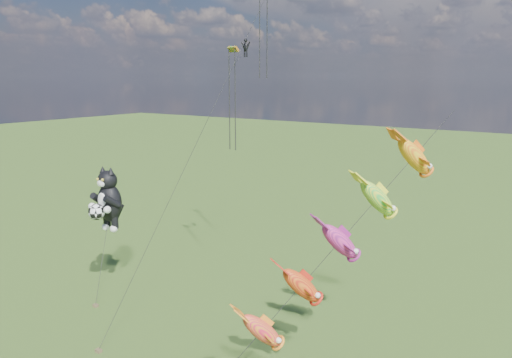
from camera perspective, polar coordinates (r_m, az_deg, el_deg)
The scene contains 4 objects.
ground at distance 43.49m, azimuth -22.09°, elevation -12.96°, with size 300.00×300.00×0.00m, color #224210.
cat_kite_rig at distance 41.41m, azimuth -16.64°, elevation -2.22°, with size 2.60×4.14×10.53m.
fish_windsock_rig at distance 27.16m, azimuth 9.52°, elevation -7.10°, with size 9.45×13.00×15.70m.
parafoil_rig at distance 40.86m, azimuth -1.46°, elevation 14.48°, with size 2.52×17.52×25.83m.
Camera 1 is at (33.66, -21.26, 17.50)m, focal length 35.00 mm.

